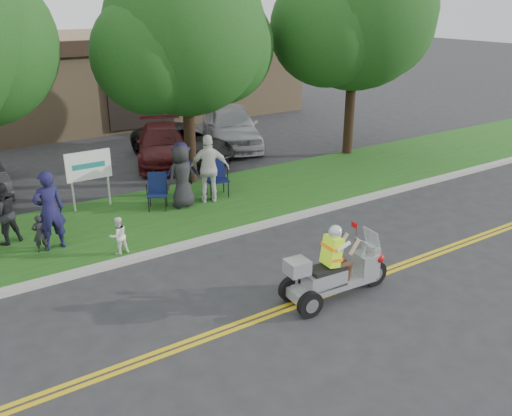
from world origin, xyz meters
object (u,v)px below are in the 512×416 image
spectator_adult_left (49,211)px  parked_car_mid (182,143)px  spectator_adult_mid (2,214)px  spectator_adult_right (209,169)px  parked_car_right (163,144)px  parked_car_far_right (231,126)px  lawn_chair_b (216,174)px  trike_scooter (334,273)px  lawn_chair_a (157,189)px

spectator_adult_left → parked_car_mid: 8.04m
spectator_adult_left → spectator_adult_mid: size_ratio=1.26×
spectator_adult_right → parked_car_right: 4.88m
spectator_adult_mid → parked_car_far_right: (9.36, 5.13, -0.04)m
lawn_chair_b → parked_car_far_right: 6.02m
spectator_adult_left → parked_car_far_right: spectator_adult_left is taller
spectator_adult_right → parked_car_right: size_ratio=0.44×
parked_car_mid → parked_car_far_right: size_ratio=0.94×
trike_scooter → spectator_adult_right: bearing=89.6°
lawn_chair_b → spectator_adult_right: size_ratio=0.59×
parked_car_far_right → parked_car_mid: bearing=-143.0°
spectator_adult_mid → parked_car_right: (6.16, 4.62, -0.22)m
lawn_chair_a → spectator_adult_left: spectator_adult_left is taller
spectator_adult_right → spectator_adult_mid: bearing=20.9°
lawn_chair_a → spectator_adult_right: spectator_adult_right is taller
spectator_adult_left → parked_car_mid: (5.98, 5.35, -0.43)m
spectator_adult_left → parked_car_far_right: 10.43m
spectator_adult_right → parked_car_mid: spectator_adult_right is taller
trike_scooter → spectator_adult_right: spectator_adult_right is taller
spectator_adult_mid → parked_car_far_right: bearing=-168.9°
lawn_chair_b → spectator_adult_mid: spectator_adult_mid is taller
lawn_chair_b → spectator_adult_mid: size_ratio=0.77×
parked_car_right → parked_car_far_right: parked_car_far_right is taller
lawn_chair_b → parked_car_right: 4.42m
parked_car_right → parked_car_mid: bearing=5.9°
trike_scooter → spectator_adult_right: (0.46, 5.96, 0.53)m
spectator_adult_mid → parked_car_far_right: 10.68m
lawn_chair_b → spectator_adult_left: spectator_adult_left is taller
lawn_chair_b → spectator_adult_left: size_ratio=0.61×
lawn_chair_a → parked_car_mid: parked_car_mid is taller
parked_car_mid → lawn_chair_b: bearing=-111.0°
spectator_adult_left → parked_car_right: 7.67m
lawn_chair_b → parked_car_right: bearing=99.8°
trike_scooter → parked_car_far_right: (4.35, 11.28, 0.26)m
spectator_adult_left → parked_car_right: (5.28, 5.55, -0.41)m
spectator_adult_right → trike_scooter: bearing=108.5°
lawn_chair_b → parked_car_far_right: parked_car_far_right is taller
spectator_adult_mid → parked_car_mid: spectator_adult_mid is taller
trike_scooter → lawn_chair_a: size_ratio=2.44×
spectator_adult_mid → lawn_chair_a: bearing=164.7°
spectator_adult_left → spectator_adult_right: (4.60, 0.73, 0.03)m
spectator_adult_mid → parked_car_mid: bearing=-164.8°
trike_scooter → parked_car_right: trike_scooter is taller
parked_car_mid → parked_car_far_right: (2.50, 0.71, 0.19)m
spectator_adult_right → parked_car_far_right: 6.60m
spectator_adult_mid → spectator_adult_right: (5.47, -0.19, 0.23)m
parked_car_mid → trike_scooter: bearing=-108.1°
spectator_adult_mid → spectator_adult_right: size_ratio=0.77×
trike_scooter → spectator_adult_mid: (-5.01, 6.15, 0.30)m
spectator_adult_mid → parked_car_far_right: parked_car_far_right is taller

